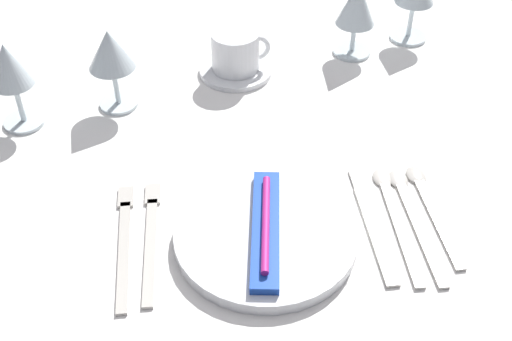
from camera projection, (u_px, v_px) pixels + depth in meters
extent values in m
cube|color=white|center=(266.00, 128.00, 1.10)|extent=(1.80, 1.10, 0.04)
cube|color=white|center=(239.00, 23.00, 1.58)|extent=(1.80, 0.01, 0.18)
cylinder|color=white|center=(266.00, 236.00, 0.88)|extent=(0.24, 0.24, 0.02)
cube|color=blue|center=(266.00, 228.00, 0.87)|extent=(0.06, 0.21, 0.01)
cylinder|color=#CC268C|center=(266.00, 223.00, 0.87)|extent=(0.03, 0.17, 0.01)
cube|color=beige|center=(150.00, 250.00, 0.87)|extent=(0.02, 0.19, 0.00)
cube|color=beige|center=(153.00, 194.00, 0.95)|extent=(0.02, 0.04, 0.00)
cube|color=beige|center=(124.00, 254.00, 0.87)|extent=(0.02, 0.19, 0.00)
cube|color=beige|center=(126.00, 197.00, 0.95)|extent=(0.02, 0.04, 0.00)
cube|color=beige|center=(375.00, 234.00, 0.89)|extent=(0.02, 0.18, 0.00)
cube|color=beige|center=(358.00, 183.00, 0.97)|extent=(0.02, 0.06, 0.00)
cube|color=beige|center=(401.00, 232.00, 0.90)|extent=(0.02, 0.19, 0.00)
ellipsoid|color=beige|center=(382.00, 178.00, 0.98)|extent=(0.03, 0.04, 0.01)
cube|color=beige|center=(421.00, 233.00, 0.90)|extent=(0.02, 0.19, 0.00)
ellipsoid|color=beige|center=(398.00, 179.00, 0.98)|extent=(0.03, 0.04, 0.01)
cube|color=beige|center=(439.00, 222.00, 0.91)|extent=(0.02, 0.17, 0.00)
ellipsoid|color=beige|center=(416.00, 175.00, 0.98)|extent=(0.03, 0.04, 0.01)
cylinder|color=white|center=(236.00, 70.00, 1.19)|extent=(0.13, 0.13, 0.01)
cylinder|color=white|center=(235.00, 51.00, 1.16)|extent=(0.08, 0.08, 0.07)
torus|color=white|center=(259.00, 48.00, 1.16)|extent=(0.05, 0.01, 0.05)
cylinder|color=silver|center=(408.00, 37.00, 1.28)|extent=(0.07, 0.07, 0.01)
cylinder|color=silver|center=(411.00, 19.00, 1.26)|extent=(0.01, 0.01, 0.07)
cylinder|color=silver|center=(352.00, 51.00, 1.24)|extent=(0.07, 0.07, 0.01)
cylinder|color=silver|center=(353.00, 37.00, 1.22)|extent=(0.01, 0.01, 0.06)
cone|color=silver|center=(357.00, 3.00, 1.18)|extent=(0.07, 0.07, 0.08)
cylinder|color=silver|center=(119.00, 104.00, 1.12)|extent=(0.06, 0.06, 0.01)
cylinder|color=silver|center=(116.00, 85.00, 1.09)|extent=(0.01, 0.01, 0.07)
cone|color=silver|center=(110.00, 49.00, 1.05)|extent=(0.08, 0.08, 0.07)
cylinder|color=silver|center=(25.00, 121.00, 1.08)|extent=(0.07, 0.07, 0.01)
cylinder|color=silver|center=(19.00, 102.00, 1.05)|extent=(0.01, 0.01, 0.07)
cone|color=silver|center=(8.00, 64.00, 1.01)|extent=(0.07, 0.07, 0.07)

